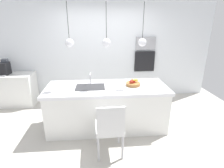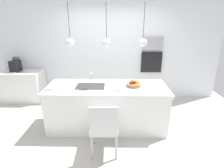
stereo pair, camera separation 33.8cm
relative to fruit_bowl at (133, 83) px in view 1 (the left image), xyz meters
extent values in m
plane|color=#BCB7AD|center=(-0.52, -0.02, -0.93)|extent=(6.60, 6.60, 0.00)
cube|color=white|center=(-0.52, 1.63, 0.37)|extent=(6.00, 0.10, 2.60)
cube|color=white|center=(-0.52, -0.02, -0.52)|extent=(2.30, 0.86, 0.82)
cube|color=white|center=(-0.52, -0.02, -0.08)|extent=(2.36, 0.92, 0.06)
cube|color=#2D2D30|center=(-0.84, -0.02, -0.05)|extent=(0.56, 0.40, 0.02)
cylinder|color=silver|center=(-0.84, 0.22, 0.06)|extent=(0.02, 0.02, 0.22)
cylinder|color=silver|center=(-0.84, 0.14, 0.16)|extent=(0.02, 0.16, 0.02)
cylinder|color=#9E6B38|center=(0.00, 0.00, -0.02)|extent=(0.28, 0.28, 0.06)
sphere|color=red|center=(-0.01, 0.00, 0.04)|extent=(0.08, 0.08, 0.08)
sphere|color=red|center=(0.01, 0.01, 0.04)|extent=(0.08, 0.08, 0.08)
sphere|color=#B22D1E|center=(-0.04, -0.03, 0.04)|extent=(0.08, 0.08, 0.08)
sphere|color=orange|center=(-0.01, 0.04, 0.04)|extent=(0.07, 0.07, 0.07)
ellipsoid|color=yellow|center=(0.05, 0.01, 0.06)|extent=(0.17, 0.15, 0.08)
cube|color=white|center=(-2.92, 1.26, -0.52)|extent=(1.10, 0.60, 0.82)
cube|color=black|center=(-3.02, 1.26, 0.04)|extent=(0.20, 0.28, 0.30)
cube|color=gray|center=(-3.02, 1.09, -0.10)|extent=(0.16, 0.08, 0.02)
cube|color=#4C515B|center=(-3.02, 1.35, 0.23)|extent=(0.14, 0.11, 0.08)
cube|color=#9E9EA3|center=(0.64, 1.56, 0.60)|extent=(0.54, 0.08, 0.34)
cube|color=black|center=(0.64, 1.56, 0.10)|extent=(0.56, 0.08, 0.56)
cube|color=silver|center=(-0.53, -0.80, -0.46)|extent=(0.46, 0.47, 0.06)
cube|color=silver|center=(-0.52, -1.00, -0.22)|extent=(0.42, 0.06, 0.43)
cylinder|color=#B2B2B7|center=(-0.35, -0.59, -0.71)|extent=(0.04, 0.04, 0.44)
cylinder|color=#B2B2B7|center=(-0.73, -0.61, -0.71)|extent=(0.04, 0.04, 0.44)
cylinder|color=#B2B2B7|center=(-0.33, -0.98, -0.71)|extent=(0.04, 0.04, 0.44)
cylinder|color=#B2B2B7|center=(-0.71, -1.00, -0.71)|extent=(0.04, 0.04, 0.44)
sphere|color=silver|center=(-1.17, -0.02, 0.79)|extent=(0.15, 0.15, 0.15)
cylinder|color=black|center=(-1.17, -0.02, 1.16)|extent=(0.01, 0.01, 0.60)
sphere|color=silver|center=(-0.52, -0.02, 0.79)|extent=(0.15, 0.15, 0.15)
cylinder|color=black|center=(-0.52, -0.02, 1.16)|extent=(0.01, 0.01, 0.60)
sphere|color=silver|center=(0.13, -0.02, 0.79)|extent=(0.15, 0.15, 0.15)
cylinder|color=black|center=(0.13, -0.02, 1.16)|extent=(0.01, 0.01, 0.60)
camera|label=1|loc=(-0.69, -3.20, 1.12)|focal=27.97mm
camera|label=2|loc=(-0.35, -3.21, 1.12)|focal=27.97mm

